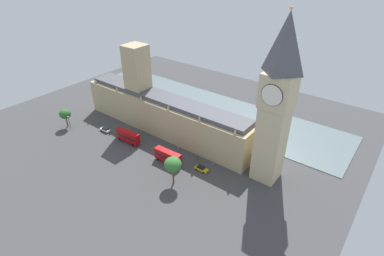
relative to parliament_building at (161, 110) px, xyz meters
The scene contains 14 objects.
ground_plane 9.29m from the parliament_building, 43.77° to the left, with size 148.96×148.96×0.00m, color #424244.
river_thames 29.36m from the parliament_building, behind, with size 31.90×134.06×0.25m, color slate.
parliament_building is the anchor object (origin of this frame).
clock_tower 51.60m from the parliament_building, 87.83° to the left, with size 9.06×9.06×53.51m.
car_white_midblock 24.96m from the parliament_building, 48.27° to the right, with size 2.08×4.73×1.74m.
double_decker_bus_far_end 17.06m from the parliament_building, 14.06° to the right, with size 2.90×10.57×4.75m.
double_decker_bus_under_trees 24.27m from the parliament_building, 47.29° to the left, with size 2.90×10.57×4.75m.
car_yellow_cab_leading 32.92m from the parliament_building, 66.91° to the left, with size 1.97×4.72×1.74m.
pedestrian_corner 26.94m from the parliament_building, 72.03° to the left, with size 0.61×0.51×1.68m.
pedestrian_kerbside 18.99m from the parliament_building, 63.03° to the left, with size 0.60×0.64×1.51m.
pedestrian_trailing 32.57m from the parliament_building, 77.07° to the left, with size 0.66×0.59×1.59m.
plane_tree_by_river_gate 34.87m from the parliament_building, 48.21° to the left, with size 5.56×5.56×9.94m.
plane_tree_opposite_hall 40.74m from the parliament_building, 55.50° to the right, with size 4.73×4.73×8.14m.
street_lamp_near_tower 39.06m from the parliament_building, 53.07° to the right, with size 0.56×0.56×6.03m.
Camera 1 is at (77.67, 74.80, 65.67)m, focal length 28.39 mm.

